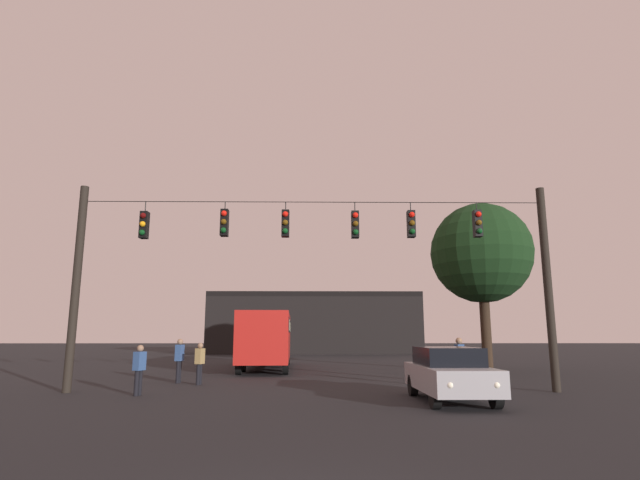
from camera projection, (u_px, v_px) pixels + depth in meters
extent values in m
plane|color=black|center=(313.00, 368.00, 28.74)|extent=(168.00, 168.00, 0.00)
cylinder|color=black|center=(76.00, 286.00, 17.08)|extent=(0.28, 0.28, 7.03)
cylinder|color=black|center=(548.00, 286.00, 17.30)|extent=(0.28, 0.28, 7.03)
cylinder|color=black|center=(314.00, 202.00, 17.74)|extent=(16.21, 0.02, 0.02)
cylinder|color=black|center=(145.00, 207.00, 17.63)|extent=(0.03, 0.03, 0.37)
cube|color=black|center=(144.00, 225.00, 17.51)|extent=(0.26, 0.32, 0.95)
sphere|color=#510A0A|center=(143.00, 216.00, 17.39)|extent=(0.20, 0.20, 0.20)
sphere|color=orange|center=(142.00, 224.00, 17.33)|extent=(0.20, 0.20, 0.20)
sphere|color=#0C4219|center=(142.00, 232.00, 17.28)|extent=(0.20, 0.20, 0.20)
cylinder|color=black|center=(225.00, 206.00, 17.68)|extent=(0.03, 0.03, 0.28)
cube|color=black|center=(224.00, 223.00, 17.56)|extent=(0.26, 0.32, 0.95)
sphere|color=red|center=(224.00, 213.00, 17.44)|extent=(0.20, 0.20, 0.20)
sphere|color=#5B3D0C|center=(224.00, 222.00, 17.38)|extent=(0.20, 0.20, 0.20)
sphere|color=#0C4219|center=(223.00, 230.00, 17.33)|extent=(0.20, 0.20, 0.20)
cylinder|color=black|center=(286.00, 206.00, 17.70)|extent=(0.03, 0.03, 0.30)
cube|color=black|center=(285.00, 224.00, 17.59)|extent=(0.26, 0.32, 0.95)
sphere|color=red|center=(285.00, 214.00, 17.46)|extent=(0.20, 0.20, 0.20)
sphere|color=#5B3D0C|center=(285.00, 222.00, 17.41)|extent=(0.20, 0.20, 0.20)
sphere|color=#0C4219|center=(285.00, 231.00, 17.35)|extent=(0.20, 0.20, 0.20)
cylinder|color=black|center=(355.00, 207.00, 17.73)|extent=(0.03, 0.03, 0.33)
cube|color=black|center=(355.00, 225.00, 17.61)|extent=(0.26, 0.32, 0.95)
sphere|color=red|center=(355.00, 215.00, 17.49)|extent=(0.20, 0.20, 0.20)
sphere|color=#5B3D0C|center=(355.00, 224.00, 17.43)|extent=(0.20, 0.20, 0.20)
sphere|color=#0C4219|center=(356.00, 232.00, 17.38)|extent=(0.20, 0.20, 0.20)
cylinder|color=black|center=(410.00, 207.00, 17.76)|extent=(0.03, 0.03, 0.30)
cube|color=black|center=(411.00, 224.00, 17.64)|extent=(0.26, 0.32, 0.95)
sphere|color=red|center=(412.00, 215.00, 17.52)|extent=(0.20, 0.20, 0.20)
sphere|color=#5B3D0C|center=(412.00, 223.00, 17.47)|extent=(0.20, 0.20, 0.20)
sphere|color=#0C4219|center=(412.00, 231.00, 17.41)|extent=(0.20, 0.20, 0.20)
cylinder|color=black|center=(476.00, 207.00, 17.79)|extent=(0.03, 0.03, 0.28)
cube|color=black|center=(477.00, 224.00, 17.68)|extent=(0.26, 0.32, 0.95)
sphere|color=red|center=(479.00, 214.00, 17.56)|extent=(0.20, 0.20, 0.20)
sphere|color=#5B3D0C|center=(479.00, 223.00, 17.50)|extent=(0.20, 0.20, 0.20)
sphere|color=#0C4219|center=(480.00, 231.00, 17.44)|extent=(0.20, 0.20, 0.20)
cube|color=#B21E19|center=(267.00, 337.00, 28.33)|extent=(2.92, 11.09, 2.50)
cube|color=black|center=(267.00, 326.00, 28.44)|extent=(2.93, 10.43, 0.70)
cylinder|color=black|center=(253.00, 357.00, 31.93)|extent=(0.32, 1.01, 1.00)
cylinder|color=black|center=(287.00, 357.00, 32.04)|extent=(0.32, 1.01, 1.00)
cylinder|color=black|center=(243.00, 362.00, 25.88)|extent=(0.32, 1.01, 1.00)
cylinder|color=black|center=(286.00, 362.00, 26.00)|extent=(0.32, 1.01, 1.00)
cylinder|color=black|center=(239.00, 364.00, 23.94)|extent=(0.32, 1.01, 1.00)
cylinder|color=black|center=(285.00, 364.00, 24.05)|extent=(0.32, 1.01, 1.00)
cube|color=beige|center=(270.00, 327.00, 31.68)|extent=(2.59, 0.90, 0.56)
cube|color=beige|center=(265.00, 325.00, 25.74)|extent=(2.59, 0.90, 0.56)
cube|color=#99999E|center=(450.00, 378.00, 14.35)|extent=(1.82, 4.31, 0.68)
cube|color=black|center=(447.00, 356.00, 14.60)|extent=(1.60, 2.33, 0.52)
cylinder|color=black|center=(496.00, 396.00, 12.90)|extent=(0.22, 0.64, 0.64)
cylinder|color=black|center=(435.00, 396.00, 12.87)|extent=(0.22, 0.64, 0.64)
cylinder|color=black|center=(463.00, 385.00, 15.69)|extent=(0.22, 0.64, 0.64)
cylinder|color=black|center=(413.00, 385.00, 15.66)|extent=(0.22, 0.64, 0.64)
sphere|color=white|center=(496.00, 385.00, 12.29)|extent=(0.18, 0.18, 0.18)
sphere|color=white|center=(450.00, 385.00, 12.27)|extent=(0.18, 0.18, 0.18)
cylinder|color=black|center=(462.00, 376.00, 17.66)|extent=(0.14, 0.14, 0.88)
cylinder|color=black|center=(460.00, 376.00, 17.81)|extent=(0.14, 0.14, 0.88)
cube|color=#2D4C7F|center=(460.00, 354.00, 17.88)|extent=(0.28, 0.38, 0.66)
sphere|color=#8C6B51|center=(459.00, 341.00, 17.96)|extent=(0.24, 0.24, 0.24)
cylinder|color=black|center=(136.00, 383.00, 15.66)|extent=(0.14, 0.14, 0.77)
cylinder|color=black|center=(140.00, 383.00, 15.81)|extent=(0.14, 0.14, 0.77)
cube|color=#2D4C7F|center=(140.00, 361.00, 15.86)|extent=(0.35, 0.42, 0.58)
sphere|color=#8C6B51|center=(140.00, 348.00, 15.93)|extent=(0.21, 0.21, 0.21)
cylinder|color=black|center=(180.00, 372.00, 19.92)|extent=(0.14, 0.14, 0.85)
cylinder|color=black|center=(178.00, 372.00, 19.76)|extent=(0.14, 0.14, 0.85)
cube|color=#2D4C7F|center=(180.00, 353.00, 19.98)|extent=(0.30, 0.40, 0.64)
sphere|color=#8C6B51|center=(180.00, 342.00, 20.06)|extent=(0.23, 0.23, 0.23)
cylinder|color=black|center=(200.00, 374.00, 19.17)|extent=(0.14, 0.14, 0.78)
cylinder|color=black|center=(198.00, 375.00, 19.02)|extent=(0.14, 0.14, 0.78)
cube|color=#997F4C|center=(200.00, 356.00, 19.22)|extent=(0.34, 0.42, 0.58)
sphere|color=#8C6B51|center=(200.00, 346.00, 19.29)|extent=(0.21, 0.21, 0.21)
cube|color=black|center=(315.00, 326.00, 52.33)|extent=(21.17, 8.28, 5.55)
cube|color=black|center=(315.00, 297.00, 52.89)|extent=(21.17, 8.28, 0.50)
cylinder|color=#2D2116|center=(486.00, 329.00, 26.07)|extent=(0.52, 0.52, 4.32)
sphere|color=black|center=(481.00, 253.00, 26.82)|extent=(5.34, 5.34, 5.34)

